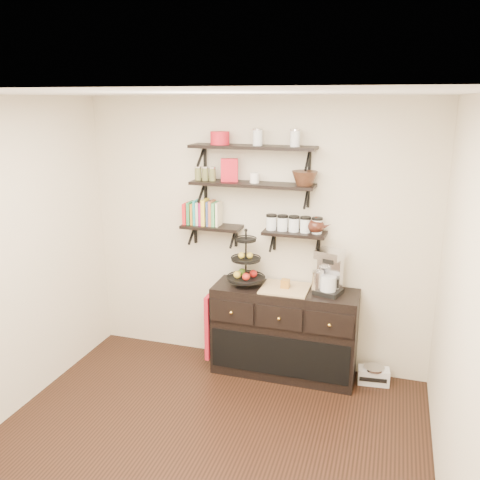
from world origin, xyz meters
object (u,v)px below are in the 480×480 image
at_px(coffee_maker, 329,272).
at_px(radio, 374,375).
at_px(fruit_stand, 246,267).
at_px(sideboard, 284,332).

height_order(coffee_maker, radio, coffee_maker).
bearing_deg(fruit_stand, radio, 2.58).
bearing_deg(radio, sideboard, 178.16).
bearing_deg(fruit_stand, coffee_maker, 1.79).
xyz_separation_m(sideboard, fruit_stand, (-0.39, 0.00, 0.64)).
xyz_separation_m(fruit_stand, radio, (1.27, 0.06, -1.00)).
relative_size(sideboard, radio, 4.54).
height_order(fruit_stand, coffee_maker, fruit_stand).
bearing_deg(fruit_stand, sideboard, -0.61).
relative_size(coffee_maker, radio, 1.39).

